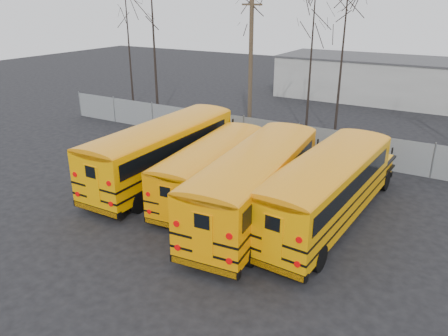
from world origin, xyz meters
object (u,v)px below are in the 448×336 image
Objects in this scene: bus_a at (165,147)px; bus_b at (213,164)px; bus_c at (258,177)px; bus_d at (329,183)px; utility_pole_left at (251,65)px.

bus_a reaches higher than bus_b.
bus_c is (3.08, -1.13, 0.30)m from bus_b.
bus_a is 9.21m from bus_d.
bus_a is 0.99× the size of bus_c.
bus_b is 12.22m from utility_pole_left.
utility_pole_left reaches higher than bus_b.
bus_d is at bearing -6.12° from bus_b.
bus_b is 1.06× the size of utility_pole_left.
bus_a reaches higher than bus_c.
bus_d is at bearing 15.12° from bus_c.
bus_c is 14.36m from utility_pole_left.
bus_a is at bearing 162.40° from bus_c.
bus_b is at bearing -59.40° from utility_pole_left.
bus_d reaches higher than bus_b.
bus_b is 0.87× the size of bus_d.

